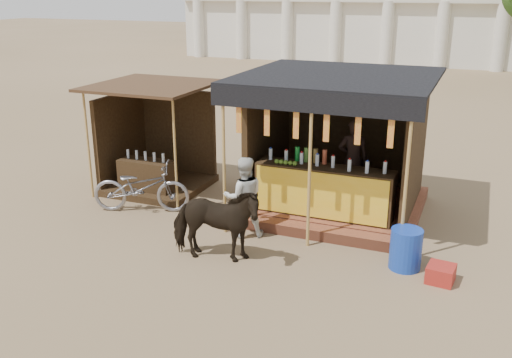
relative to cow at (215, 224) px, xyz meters
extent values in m
plane|color=#846B4C|center=(0.25, -0.43, -0.66)|extent=(120.00, 120.00, 0.00)
cube|color=brown|center=(1.25, 3.07, -0.55)|extent=(3.40, 2.80, 0.22)
cube|color=brown|center=(1.25, 1.52, -0.56)|extent=(3.40, 0.35, 0.20)
cube|color=#392714|center=(1.25, 2.12, 0.04)|extent=(2.60, 0.55, 0.95)
cube|color=yellow|center=(1.25, 1.84, 0.04)|extent=(2.50, 0.02, 0.88)
cube|color=#392714|center=(1.25, 4.32, 0.81)|extent=(3.00, 0.12, 2.50)
cube|color=#392714|center=(-0.25, 3.07, 0.81)|extent=(0.12, 2.50, 2.50)
cube|color=#392714|center=(2.75, 3.07, 0.81)|extent=(0.12, 2.50, 2.50)
cube|color=black|center=(1.25, 2.87, 2.09)|extent=(3.60, 3.60, 0.06)
cube|color=black|center=(1.25, 1.09, 1.91)|extent=(3.60, 0.06, 0.36)
cylinder|color=tan|center=(-0.35, 1.12, 0.72)|extent=(0.06, 0.06, 2.75)
cylinder|color=tan|center=(1.25, 1.12, 0.72)|extent=(0.06, 0.06, 2.75)
cylinder|color=tan|center=(2.85, 1.12, 0.72)|extent=(0.06, 0.06, 2.75)
cube|color=red|center=(-0.05, 1.12, 1.54)|extent=(0.10, 0.02, 0.55)
cube|color=red|center=(0.47, 1.12, 1.54)|extent=(0.10, 0.02, 0.55)
cube|color=red|center=(0.99, 1.12, 1.54)|extent=(0.10, 0.02, 0.55)
cube|color=red|center=(1.51, 1.12, 1.54)|extent=(0.10, 0.02, 0.55)
cube|color=red|center=(2.03, 1.12, 1.54)|extent=(0.10, 0.02, 0.55)
cube|color=red|center=(2.55, 1.12, 1.54)|extent=(0.10, 0.02, 0.55)
imported|color=black|center=(1.54, 3.17, 0.39)|extent=(0.69, 0.54, 1.66)
cube|color=#392714|center=(-2.75, 2.77, -0.58)|extent=(2.00, 2.00, 0.15)
cube|color=#392714|center=(-2.75, 3.72, 0.39)|extent=(1.90, 0.10, 2.10)
cube|color=#392714|center=(-3.70, 2.77, 0.39)|extent=(0.10, 1.90, 2.10)
cube|color=#472D19|center=(-2.75, 2.67, 1.69)|extent=(2.40, 2.40, 0.06)
cylinder|color=tan|center=(-3.80, 1.72, 0.52)|extent=(0.05, 0.05, 2.35)
cylinder|color=tan|center=(-1.70, 1.72, 0.52)|extent=(0.05, 0.05, 2.35)
cube|color=#392714|center=(-2.75, 2.27, -0.26)|extent=(1.20, 0.50, 0.80)
imported|color=black|center=(0.00, 0.00, 0.00)|extent=(1.66, 0.98, 1.32)
imported|color=gray|center=(-2.36, 1.44, -0.15)|extent=(2.05, 1.29, 1.02)
imported|color=silver|center=(0.04, 1.11, 0.09)|extent=(0.91, 0.85, 1.50)
cylinder|color=#1539A2|center=(2.96, 0.90, -0.32)|extent=(0.53, 0.53, 0.68)
cube|color=maroon|center=(3.54, 0.65, -0.52)|extent=(0.45, 0.46, 0.27)
cube|color=#176A1F|center=(2.07, 2.17, -0.46)|extent=(0.69, 0.53, 0.40)
cube|color=white|center=(2.07, 2.17, -0.23)|extent=(0.71, 0.55, 0.06)
cylinder|color=silver|center=(-13.75, 25.97, 1.14)|extent=(0.70, 0.70, 3.60)
cylinder|color=silver|center=(-10.75, 25.97, 1.14)|extent=(0.70, 0.70, 3.60)
cylinder|color=silver|center=(-7.75, 25.97, 1.14)|extent=(0.70, 0.70, 3.60)
cylinder|color=silver|center=(-4.75, 25.97, 1.14)|extent=(0.70, 0.70, 3.60)
cylinder|color=silver|center=(-1.75, 25.97, 1.14)|extent=(0.70, 0.70, 3.60)
cylinder|color=silver|center=(1.25, 25.97, 1.14)|extent=(0.70, 0.70, 3.60)
cylinder|color=silver|center=(4.25, 25.97, 1.14)|extent=(0.70, 0.70, 3.60)
camera|label=1|loc=(3.85, -7.72, 3.69)|focal=40.00mm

